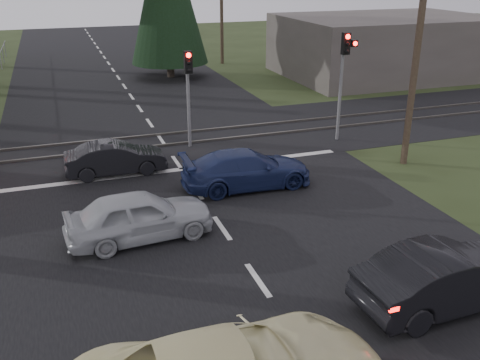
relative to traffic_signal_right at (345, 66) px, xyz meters
name	(u,v)px	position (x,y,z in m)	size (l,w,h in m)	color
ground	(258,280)	(-7.55, -9.47, -3.31)	(120.00, 120.00, 0.00)	#273216
road	(171,155)	(-7.55, 0.53, -3.31)	(14.00, 100.00, 0.01)	black
rail_corridor	(162,141)	(-7.55, 2.53, -3.31)	(120.00, 8.00, 0.01)	black
stop_line	(182,169)	(-7.55, -1.27, -3.30)	(13.00, 0.35, 0.00)	silver
rail_near	(165,145)	(-7.55, 1.73, -3.26)	(120.00, 0.12, 0.10)	#59544C
rail_far	(158,135)	(-7.55, 3.33, -3.26)	(120.00, 0.12, 0.10)	#59544C
traffic_signal_right	(345,66)	(0.00, 0.00, 0.00)	(0.68, 0.48, 4.70)	slate
traffic_signal_center	(188,83)	(-6.55, 1.20, -0.51)	(0.32, 0.48, 4.10)	slate
utility_pole_near	(418,41)	(0.95, -3.47, 1.41)	(1.80, 0.26, 9.00)	#4C3D2D
utility_pole_mid	(221,1)	(0.95, 20.53, 1.41)	(1.80, 0.26, 9.00)	#4C3D2D
building_right	(386,46)	(10.45, 12.53, -1.31)	(14.00, 10.00, 4.00)	#59514C
dark_hatchback	(448,277)	(-3.81, -11.85, -2.58)	(1.56, 4.47, 1.47)	black
silver_car	(139,216)	(-9.95, -6.29, -2.60)	(1.68, 4.17, 1.42)	#A9ADB2
blue_sedan	(247,169)	(-5.76, -3.70, -2.65)	(1.87, 4.60, 1.33)	navy
dark_car_far	(116,158)	(-9.95, -0.89, -2.71)	(1.29, 3.70, 1.22)	black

